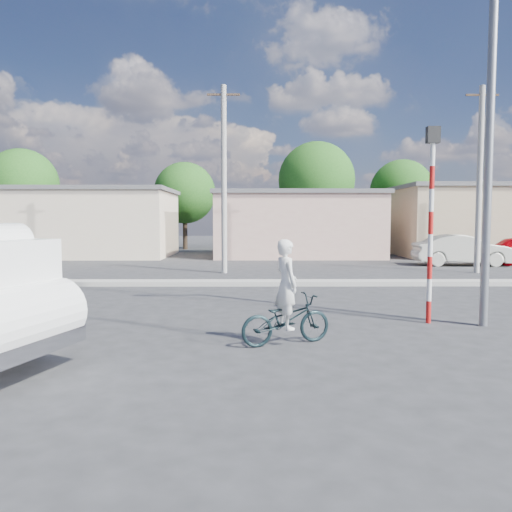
{
  "coord_description": "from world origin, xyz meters",
  "views": [
    {
      "loc": [
        -0.75,
        -9.57,
        2.34
      ],
      "look_at": [
        -0.67,
        4.42,
        1.3
      ],
      "focal_mm": 35.0,
      "sensor_mm": 36.0,
      "label": 1
    }
  ],
  "objects_px": {
    "bicycle": "(286,320)",
    "car_cream": "(462,250)",
    "traffic_pole": "(431,207)",
    "cyclist": "(286,300)",
    "streetlight": "(483,95)"
  },
  "relations": [
    {
      "from": "cyclist",
      "to": "traffic_pole",
      "type": "relative_size",
      "value": 0.38
    },
    {
      "from": "streetlight",
      "to": "bicycle",
      "type": "bearing_deg",
      "value": -159.54
    },
    {
      "from": "cyclist",
      "to": "traffic_pole",
      "type": "height_order",
      "value": "traffic_pole"
    },
    {
      "from": "bicycle",
      "to": "car_cream",
      "type": "distance_m",
      "value": 18.66
    },
    {
      "from": "car_cream",
      "to": "bicycle",
      "type": "bearing_deg",
      "value": 152.13
    },
    {
      "from": "car_cream",
      "to": "streetlight",
      "type": "height_order",
      "value": "streetlight"
    },
    {
      "from": "car_cream",
      "to": "traffic_pole",
      "type": "height_order",
      "value": "traffic_pole"
    },
    {
      "from": "car_cream",
      "to": "traffic_pole",
      "type": "relative_size",
      "value": 1.08
    },
    {
      "from": "traffic_pole",
      "to": "bicycle",
      "type": "bearing_deg",
      "value": -150.4
    },
    {
      "from": "bicycle",
      "to": "cyclist",
      "type": "distance_m",
      "value": 0.37
    },
    {
      "from": "cyclist",
      "to": "streetlight",
      "type": "height_order",
      "value": "streetlight"
    },
    {
      "from": "bicycle",
      "to": "traffic_pole",
      "type": "distance_m",
      "value": 4.39
    },
    {
      "from": "cyclist",
      "to": "traffic_pole",
      "type": "distance_m",
      "value": 4.22
    },
    {
      "from": "car_cream",
      "to": "streetlight",
      "type": "relative_size",
      "value": 0.52
    },
    {
      "from": "bicycle",
      "to": "cyclist",
      "type": "height_order",
      "value": "cyclist"
    }
  ]
}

